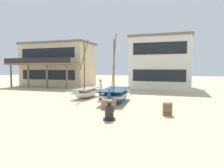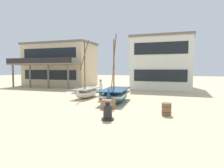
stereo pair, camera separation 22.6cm
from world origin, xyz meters
name	(u,v)px [view 1 (the left image)]	position (x,y,z in m)	size (l,w,h in m)	color
ground_plane	(108,104)	(0.00, 0.00, 0.00)	(120.00, 120.00, 0.00)	#CCB78E
fishing_boat_near_left	(115,95)	(0.27, 1.02, 0.57)	(2.24, 4.59, 5.27)	#23517A
fishing_boat_centre_large	(87,92)	(-2.89, 2.47, 0.49)	(1.47, 3.72, 5.16)	silver
fisherman_by_hull	(100,90)	(-1.21, 1.59, 0.83)	(0.29, 0.40, 1.68)	#33333D
capstan_winch	(109,113)	(1.65, -4.29, 0.38)	(0.64, 0.64, 0.95)	black
wooden_barrel	(167,109)	(4.37, -2.26, 0.35)	(0.56, 0.56, 0.70)	brown
cargo_crate	(109,104)	(0.67, -1.62, 0.30)	(0.72, 0.72, 0.60)	olive
harbor_building_main	(161,63)	(2.52, 14.14, 3.37)	(7.67, 7.04, 6.72)	silver
harbor_building_annex	(58,64)	(-12.94, 13.11, 3.25)	(10.81, 7.98, 6.49)	beige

